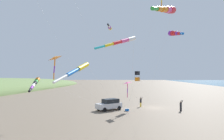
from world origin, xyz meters
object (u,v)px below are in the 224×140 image
person_child_green_jacket (141,101)px  kite_windsock_striped_overhead (166,10)px  kite_windsock_purple_drifting (110,27)px  kite_delta_magenta_far_left (127,83)px  kite_windsock_orange_high_right (35,83)px  kite_windsock_white_trailing (175,33)px  parked_car (109,104)px  person_adult_flyer (181,105)px  kite_windsock_red_high_left (78,69)px  kite_delta_small_distant (55,58)px  cooler_box (127,110)px  kite_windsock_teal_far_right (122,41)px  kite_box_blue_topmost (137,76)px

person_child_green_jacket → kite_windsock_striped_overhead: 19.05m
kite_windsock_purple_drifting → kite_delta_magenta_far_left: 8.84m
kite_windsock_orange_high_right → kite_delta_magenta_far_left: (9.33, 10.27, -0.32)m
kite_windsock_white_trailing → parked_car: bearing=173.0°
person_adult_flyer → kite_windsock_red_high_left: size_ratio=0.10×
person_child_green_jacket → kite_delta_small_distant: (-11.07, -12.90, 6.93)m
kite_windsock_purple_drifting → cooler_box: bearing=58.3°
kite_windsock_orange_high_right → kite_windsock_purple_drifting: bearing=50.5°
person_adult_flyer → parked_car: bearing=-177.7°
parked_car → kite_delta_small_distant: size_ratio=0.44×
parked_car → kite_windsock_red_high_left: kite_windsock_red_high_left is taller
person_child_green_jacket → parked_car: bearing=-141.4°
cooler_box → kite_windsock_purple_drifting: bearing=-121.7°
parked_car → kite_windsock_striped_overhead: (7.86, -10.34, 12.04)m
parked_car → person_child_green_jacket: size_ratio=2.45×
kite_windsock_white_trailing → cooler_box: bearing=173.7°
kite_delta_small_distant → kite_windsock_white_trailing: (16.23, 7.41, 4.41)m
parked_car → person_adult_flyer: size_ratio=2.51×
kite_windsock_white_trailing → kite_windsock_striped_overhead: size_ratio=0.66×
cooler_box → person_child_green_jacket: person_child_green_jacket is taller
person_child_green_jacket → kite_windsock_striped_overhead: (2.58, -14.55, 12.01)m
kite_delta_magenta_far_left → kite_windsock_teal_far_right: 13.88m
kite_windsock_red_high_left → kite_windsock_white_trailing: size_ratio=1.30×
cooler_box → kite_delta_magenta_far_left: 4.73m
kite_windsock_striped_overhead → kite_delta_small_distant: bearing=173.1°
kite_box_blue_topmost → kite_windsock_teal_far_right: bearing=-94.1°
cooler_box → kite_box_blue_topmost: bearing=61.9°
cooler_box → person_child_green_jacket: bearing=63.7°
person_adult_flyer → kite_windsock_striped_overhead: kite_windsock_striped_overhead is taller
kite_windsock_purple_drifting → kite_windsock_striped_overhead: (7.23, -6.11, 0.16)m
cooler_box → kite_windsock_teal_far_right: (0.39, -15.11, 8.38)m
kite_delta_small_distant → kite_box_blue_topmost: kite_delta_small_distant is taller
kite_windsock_purple_drifting → kite_windsock_orange_high_right: kite_windsock_purple_drifting is taller
cooler_box → kite_windsock_orange_high_right: bearing=-127.2°
kite_box_blue_topmost → kite_delta_magenta_far_left: bearing=-107.3°
kite_windsock_purple_drifting → kite_windsock_red_high_left: size_ratio=0.82×
parked_car → kite_windsock_red_high_left: (-0.54, -15.60, 5.25)m
person_adult_flyer → kite_windsock_orange_high_right: bearing=-143.9°
parked_car → kite_box_blue_topmost: kite_box_blue_topmost is taller
kite_windsock_orange_high_right → kite_windsock_teal_far_right: bearing=-17.5°
kite_windsock_orange_high_right → kite_windsock_striped_overhead: (14.08, 2.21, 8.09)m
kite_windsock_striped_overhead → person_child_green_jacket: bearing=100.1°
kite_delta_small_distant → kite_delta_magenta_far_left: bearing=35.8°
parked_car → kite_windsock_striped_overhead: 17.71m
person_adult_flyer → person_child_green_jacket: 7.37m
cooler_box → kite_windsock_white_trailing: size_ratio=0.05×
parked_car → kite_windsock_white_trailing: 15.49m
person_adult_flyer → kite_windsock_striped_overhead: size_ratio=0.09×
kite_box_blue_topmost → kite_windsock_red_high_left: bearing=-105.9°
cooler_box → kite_windsock_teal_far_right: 17.28m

